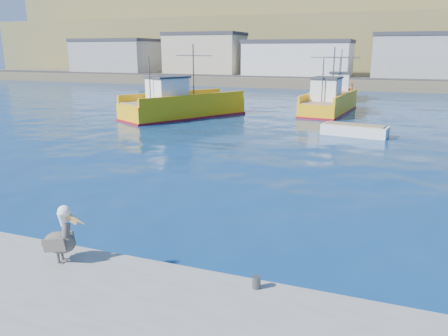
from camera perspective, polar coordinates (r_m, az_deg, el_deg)
name	(u,v)px	position (r m, az deg, el deg)	size (l,w,h in m)	color
ground	(199,235)	(14.81, -3.31, -8.69)	(260.00, 260.00, 0.00)	navy
dock_bollards	(166,265)	(11.54, -7.53, -12.51)	(36.20, 0.20, 0.30)	#4C4C4C
far_shore	(371,38)	(121.74, 18.64, 15.82)	(200.00, 81.00, 24.00)	brown
trawler_yellow_a	(181,106)	(40.47, -5.61, 8.11)	(9.25, 12.16, 6.57)	#F5A90C
trawler_yellow_b	(328,103)	(44.12, 13.47, 8.23)	(4.76, 10.34, 6.35)	#F5A90C
boat_orange	(339,91)	(57.46, 14.79, 9.74)	(4.52, 8.80, 6.12)	#C9540F
skiff_left	(154,114)	(40.96, -9.13, 6.93)	(3.11, 3.65, 0.78)	silver
skiff_mid	(354,131)	(32.96, 16.67, 4.63)	(4.79, 2.32, 1.00)	silver
pelican	(61,238)	(12.44, -20.52, -8.55)	(1.30, 0.68, 1.61)	#595451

